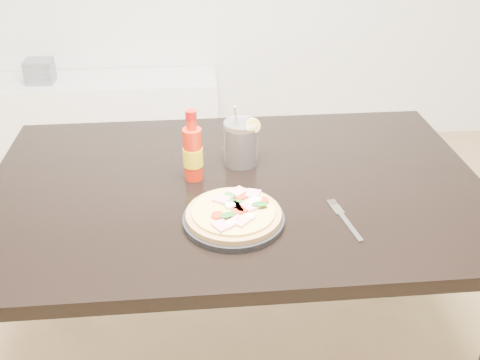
{
  "coord_description": "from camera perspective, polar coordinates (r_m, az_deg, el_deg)",
  "views": [
    {
      "loc": [
        -0.22,
        -0.81,
        1.53
      ],
      "look_at": [
        -0.12,
        0.36,
        0.83
      ],
      "focal_mm": 40.0,
      "sensor_mm": 36.0,
      "label": 1
    }
  ],
  "objects": [
    {
      "name": "hot_sauce_bottle",
      "position": [
        1.5,
        -5.05,
        2.95
      ],
      "size": [
        0.06,
        0.06,
        0.21
      ],
      "rotation": [
        0.0,
        0.0,
        -0.22
      ],
      "color": "red",
      "rests_on": "dining_table"
    },
    {
      "name": "plate",
      "position": [
        1.35,
        -0.68,
        -4.23
      ],
      "size": [
        0.26,
        0.26,
        0.02
      ],
      "primitive_type": "cylinder",
      "color": "black",
      "rests_on": "dining_table"
    },
    {
      "name": "cd_stack",
      "position": [
        3.13,
        -20.59,
        10.81
      ],
      "size": [
        0.14,
        0.12,
        0.13
      ],
      "color": "slate",
      "rests_on": "media_console"
    },
    {
      "name": "dining_table",
      "position": [
        1.56,
        -0.4,
        -2.92
      ],
      "size": [
        1.4,
        0.9,
        0.75
      ],
      "color": "black",
      "rests_on": "ground"
    },
    {
      "name": "pizza",
      "position": [
        1.34,
        -0.58,
        -3.49
      ],
      "size": [
        0.24,
        0.24,
        0.03
      ],
      "color": "tan",
      "rests_on": "plate"
    },
    {
      "name": "media_console",
      "position": [
        3.2,
        -15.18,
        6.09
      ],
      "size": [
        1.4,
        0.34,
        0.5
      ],
      "primitive_type": "cube",
      "color": "white",
      "rests_on": "ground"
    },
    {
      "name": "fork",
      "position": [
        1.38,
        11.01,
        -4.03
      ],
      "size": [
        0.05,
        0.19,
        0.0
      ],
      "rotation": [
        0.0,
        0.0,
        0.17
      ],
      "color": "silver",
      "rests_on": "dining_table"
    },
    {
      "name": "cola_cup",
      "position": [
        1.58,
        0.1,
        3.88
      ],
      "size": [
        0.11,
        0.1,
        0.19
      ],
      "rotation": [
        0.0,
        0.0,
        -0.19
      ],
      "color": "black",
      "rests_on": "dining_table"
    }
  ]
}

